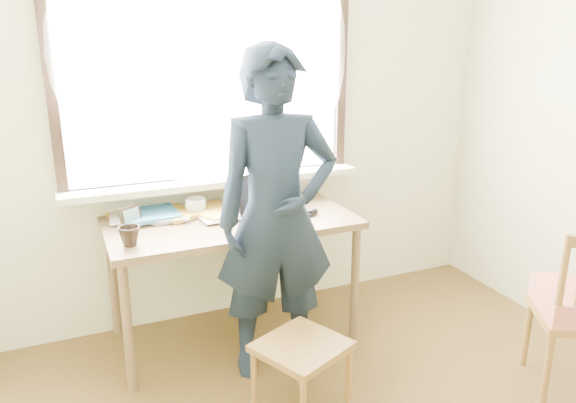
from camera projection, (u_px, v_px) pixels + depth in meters
name	position (u px, v px, depth m)	size (l,w,h in m)	color
room_shell	(409.00, 92.00, 1.82)	(3.52, 4.02, 2.61)	#ECEABE
desk	(232.00, 232.00, 3.29)	(1.43, 0.72, 0.77)	brown
laptop	(270.00, 207.00, 3.31)	(0.44, 0.40, 0.25)	black
mug_white	(196.00, 206.00, 3.35)	(0.12, 0.12, 0.10)	white
mug_dark	(130.00, 236.00, 2.86)	(0.11, 0.11, 0.10)	black
mouse	(310.00, 212.00, 3.35)	(0.10, 0.07, 0.04)	black
desk_clutter	(170.00, 213.00, 3.32)	(0.83, 0.51, 0.04)	teal
book_a	(150.00, 216.00, 3.29)	(0.22, 0.30, 0.03)	white
book_b	(281.00, 199.00, 3.62)	(0.16, 0.22, 0.02)	white
picture_frame	(131.00, 218.00, 3.13)	(0.13, 0.09, 0.11)	black
work_chair	(302.00, 355.00, 2.69)	(0.51, 0.50, 0.40)	olive
person	(277.00, 217.00, 2.94)	(0.65, 0.42, 1.78)	black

